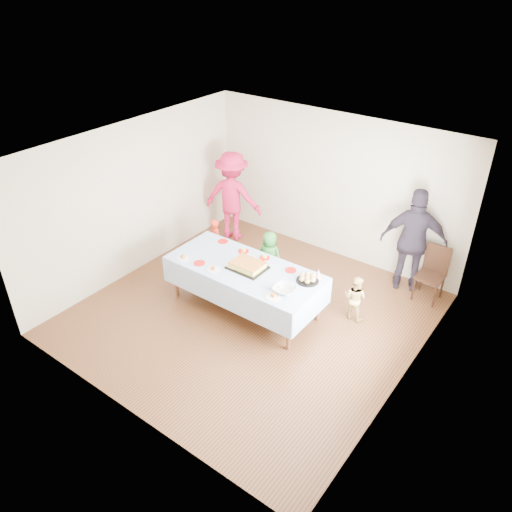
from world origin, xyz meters
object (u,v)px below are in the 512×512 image
Objects in this scene: party_table at (244,270)px; dining_chair at (433,270)px; birthday_cake at (247,265)px; adult_left at (232,196)px.

party_table is 3.11m from dining_chair.
birthday_cake is at bearing 10.04° from party_table.
adult_left is (-1.65, 1.76, 0.17)m from party_table.
dining_chair reaches higher than birthday_cake.
birthday_cake is 0.32× the size of adult_left.
dining_chair is at bearing 42.85° from birthday_cake.
dining_chair is at bearing 168.69° from adult_left.
birthday_cake is 2.44m from adult_left.
dining_chair reaches higher than party_table.
party_table is 0.12m from birthday_cake.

